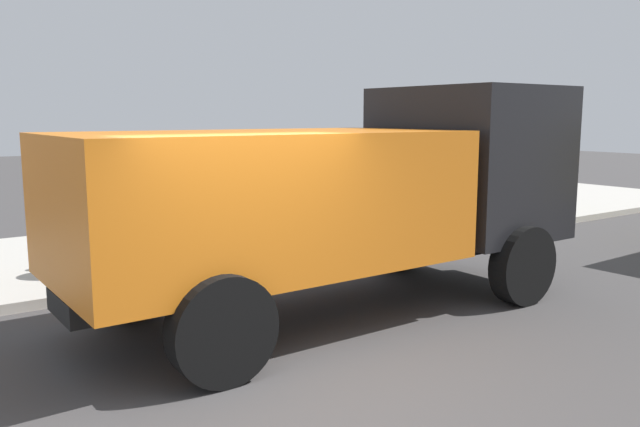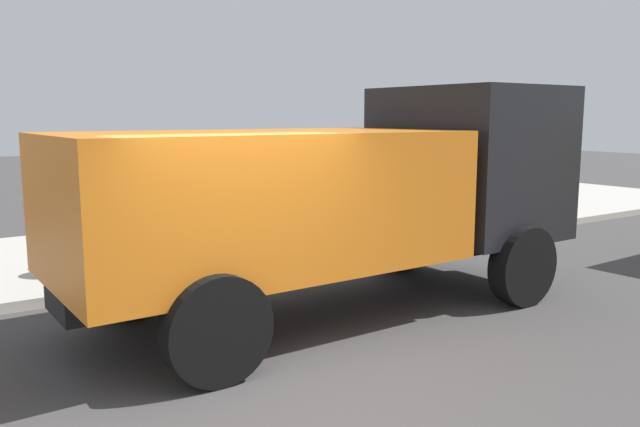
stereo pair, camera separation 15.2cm
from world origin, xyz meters
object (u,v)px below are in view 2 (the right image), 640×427
at_px(loose_tire, 107,233).
at_px(dump_truck_orange, 345,190).
at_px(fire_hydrant, 78,241).
at_px(stop_sign, 255,170).

xyz_separation_m(loose_tire, dump_truck_orange, (2.18, -3.35, 0.86)).
distance_m(fire_hydrant, loose_tire, 0.63).
xyz_separation_m(fire_hydrant, loose_tire, (0.33, -0.51, 0.16)).
relative_size(fire_hydrant, dump_truck_orange, 0.12).
bearing_deg(stop_sign, fire_hydrant, 160.69).
bearing_deg(loose_tire, fire_hydrant, 122.33).
bearing_deg(fire_hydrant, dump_truck_orange, -56.97).
distance_m(stop_sign, dump_truck_orange, 2.91).
distance_m(fire_hydrant, dump_truck_orange, 4.72).
relative_size(loose_tire, stop_sign, 0.54).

